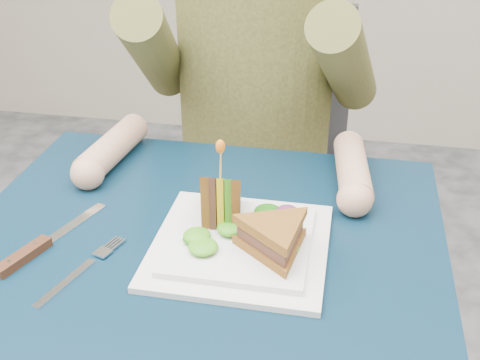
% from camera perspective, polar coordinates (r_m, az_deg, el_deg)
% --- Properties ---
extents(table, '(0.75, 0.75, 0.73)m').
position_cam_1_polar(table, '(0.95, -4.46, -11.17)').
color(table, black).
rests_on(table, ground).
extents(chair, '(0.42, 0.40, 0.93)m').
position_cam_1_polar(chair, '(1.54, 1.92, 1.45)').
color(chair, '#47474C').
rests_on(chair, ground).
extents(diner, '(0.54, 0.59, 0.74)m').
position_cam_1_polar(diner, '(1.30, 1.38, 13.81)').
color(diner, '#4E4D23').
rests_on(diner, chair).
extents(plate, '(0.26, 0.26, 0.02)m').
position_cam_1_polar(plate, '(0.91, 0.02, -6.07)').
color(plate, white).
rests_on(plate, table).
extents(sandwich_flat, '(0.18, 0.18, 0.05)m').
position_cam_1_polar(sandwich_flat, '(0.86, 3.34, -5.46)').
color(sandwich_flat, brown).
rests_on(sandwich_flat, plate).
extents(sandwich_upright, '(0.08, 0.13, 0.13)m').
position_cam_1_polar(sandwich_upright, '(0.92, -1.78, -1.93)').
color(sandwich_upright, brown).
rests_on(sandwich_upright, plate).
extents(fork, '(0.07, 0.17, 0.01)m').
position_cam_1_polar(fork, '(0.89, -15.00, -8.39)').
color(fork, silver).
rests_on(fork, table).
extents(knife, '(0.09, 0.22, 0.02)m').
position_cam_1_polar(knife, '(0.95, -18.99, -6.26)').
color(knife, silver).
rests_on(knife, table).
extents(toothpick, '(0.01, 0.01, 0.06)m').
position_cam_1_polar(toothpick, '(0.89, -1.85, 1.58)').
color(toothpick, tan).
rests_on(toothpick, sandwich_upright).
extents(toothpick_frill, '(0.01, 0.01, 0.02)m').
position_cam_1_polar(toothpick_frill, '(0.88, -1.88, 3.19)').
color(toothpick_frill, orange).
rests_on(toothpick_frill, sandwich_upright).
extents(lettuce_spill, '(0.15, 0.13, 0.02)m').
position_cam_1_polar(lettuce_spill, '(0.90, 0.46, -4.65)').
color(lettuce_spill, '#337A14').
rests_on(lettuce_spill, plate).
extents(onion_ring, '(0.04, 0.04, 0.02)m').
position_cam_1_polar(onion_ring, '(0.89, 1.03, -4.63)').
color(onion_ring, '#9E4C7A').
rests_on(onion_ring, plate).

